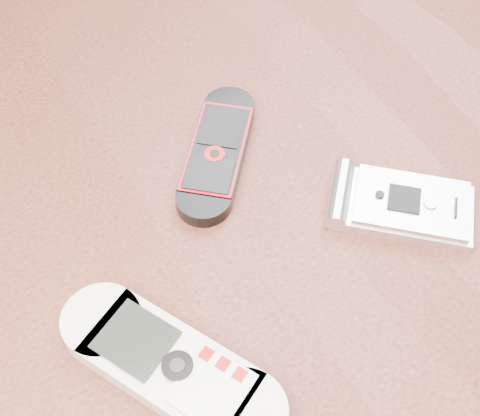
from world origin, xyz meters
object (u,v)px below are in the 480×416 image
motorola_razr (407,205)px  nokia_white (170,366)px  nokia_black_red (217,152)px  table (235,291)px

motorola_razr → nokia_white: bearing=139.4°
nokia_black_red → motorola_razr: 0.14m
nokia_black_red → table: bearing=-66.3°
motorola_razr → nokia_black_red: bearing=81.8°
nokia_white → motorola_razr: bearing=-20.3°
nokia_white → nokia_black_red: (0.11, 0.14, -0.00)m
nokia_black_red → motorola_razr: (0.09, -0.11, 0.00)m
table → nokia_black_red: nokia_black_red is taller
table → nokia_black_red: (0.02, 0.06, 0.11)m
table → motorola_razr: 0.17m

